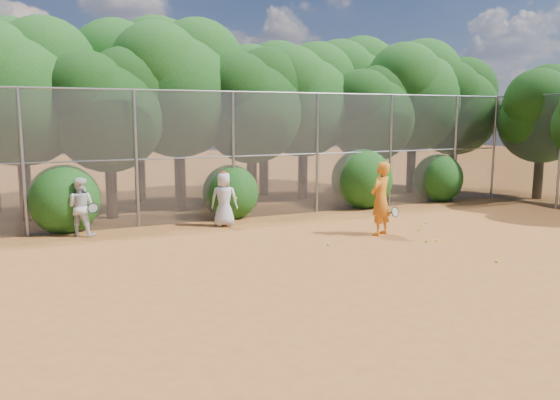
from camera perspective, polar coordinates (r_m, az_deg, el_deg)
name	(u,v)px	position (r m, az deg, el deg)	size (l,w,h in m)	color
ground	(366,260)	(12.68, 8.92, -6.20)	(80.00, 80.00, 0.00)	#9C5623
fence_back	(259,154)	(17.55, -2.19, 4.84)	(20.05, 0.09, 4.03)	gray
fence_side	(560,151)	(21.42, 27.25, 4.59)	(0.09, 6.09, 4.03)	gray
tree_1	(20,86)	(18.73, -25.51, 10.72)	(4.64, 4.03, 6.35)	black
tree_2	(109,105)	(18.16, -17.43, 9.42)	(3.99, 3.47, 5.47)	black
tree_3	(179,83)	(19.67, -10.51, 11.96)	(4.89, 4.26, 6.70)	black
tree_4	(252,102)	(19.84, -2.92, 10.22)	(4.19, 3.64, 5.73)	black
tree_5	(304,95)	(21.63, 2.54, 10.87)	(4.51, 3.92, 6.17)	black
tree_6	(372,110)	(22.02, 9.60, 9.21)	(3.86, 3.36, 5.29)	black
tree_7	(414,91)	(24.02, 13.86, 10.97)	(4.77, 4.14, 6.53)	black
tree_8	(456,103)	(25.07, 17.88, 9.64)	(4.25, 3.70, 5.82)	black
tree_10	(138,79)	(21.61, -14.64, 12.14)	(5.15, 4.48, 7.06)	black
tree_11	(264,93)	(22.65, -1.64, 11.07)	(4.64, 4.03, 6.35)	black
tree_12	(351,88)	(25.30, 7.42, 11.55)	(5.02, 4.37, 6.88)	black
tree_13	(543,110)	(23.79, 25.79, 8.43)	(3.86, 3.36, 5.29)	black
bush_0	(64,196)	(16.64, -21.62, 0.37)	(2.00, 2.00, 2.00)	#144611
bush_1	(231,190)	(17.63, -5.19, 1.07)	(1.80, 1.80, 1.80)	#144611
bush_2	(362,176)	(19.84, 8.55, 2.44)	(2.20, 2.20, 2.20)	#144611
bush_3	(438,176)	(21.96, 16.20, 2.41)	(1.90, 1.90, 1.90)	#144611
player_yellow	(381,199)	(15.16, 10.48, 0.13)	(0.95, 0.75, 2.03)	orange
player_teen	(224,199)	(16.23, -5.86, 0.09)	(0.94, 0.80, 1.65)	silver
player_white	(80,207)	(15.80, -20.14, -0.67)	(0.98, 0.91, 1.62)	silver
ball_0	(427,241)	(14.71, 15.07, -4.18)	(0.07, 0.07, 0.07)	#B2DB27
ball_1	(418,230)	(16.12, 14.25, -3.02)	(0.07, 0.07, 0.07)	#B2DB27
ball_2	(497,261)	(13.20, 21.69, -5.98)	(0.07, 0.07, 0.07)	#B2DB27
ball_3	(436,240)	(14.86, 15.97, -4.09)	(0.07, 0.07, 0.07)	#B2DB27
ball_4	(328,244)	(13.91, 5.01, -4.64)	(0.07, 0.07, 0.07)	#B2DB27
ball_5	(426,223)	(17.19, 15.00, -2.32)	(0.07, 0.07, 0.07)	#B2DB27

